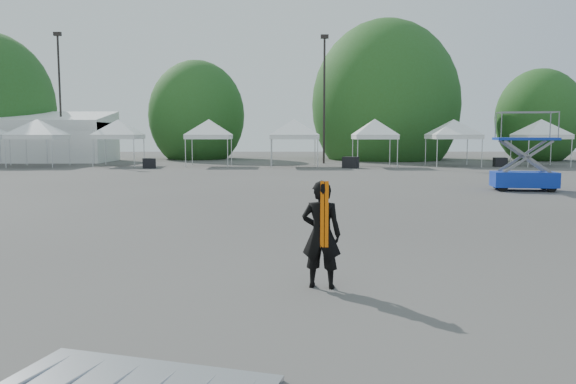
{
  "coord_description": "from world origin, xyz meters",
  "views": [
    {
      "loc": [
        -0.27,
        -11.55,
        2.35
      ],
      "look_at": [
        -0.16,
        -1.6,
        1.3
      ],
      "focal_mm": 35.0,
      "sensor_mm": 36.0,
      "label": 1
    }
  ],
  "objects": [
    {
      "name": "ground",
      "position": [
        0.0,
        0.0,
        0.0
      ],
      "size": [
        120.0,
        120.0,
        0.0
      ],
      "primitive_type": "plane",
      "color": "#474442",
      "rests_on": "ground"
    },
    {
      "name": "marquee",
      "position": [
        -22.0,
        35.0,
        1.97
      ],
      "size": [
        15.0,
        6.25,
        4.23
      ],
      "color": "white",
      "rests_on": "ground"
    },
    {
      "name": "light_pole_west",
      "position": [
        -18.0,
        34.0,
        5.77
      ],
      "size": [
        0.6,
        0.25,
        10.3
      ],
      "color": "black",
      "rests_on": "ground"
    },
    {
      "name": "light_pole_east",
      "position": [
        3.0,
        32.0,
        5.52
      ],
      "size": [
        0.6,
        0.25,
        9.8
      ],
      "color": "black",
      "rests_on": "ground"
    },
    {
      "name": "tree_mid_w",
      "position": [
        -8.0,
        40.0,
        3.93
      ],
      "size": [
        4.16,
        4.16,
        6.33
      ],
      "color": "#382314",
      "rests_on": "ground"
    },
    {
      "name": "tree_mid_e",
      "position": [
        9.0,
        39.0,
        4.84
      ],
      "size": [
        5.12,
        5.12,
        7.79
      ],
      "color": "#382314",
      "rests_on": "ground"
    },
    {
      "name": "tree_far_e",
      "position": [
        22.0,
        37.0,
        3.63
      ],
      "size": [
        3.84,
        3.84,
        5.84
      ],
      "color": "#382314",
      "rests_on": "ground"
    },
    {
      "name": "tent_b",
      "position": [
        -17.38,
        28.14,
        3.06
      ],
      "size": [
        4.72,
        4.72,
        3.88
      ],
      "color": "silver",
      "rests_on": "ground"
    },
    {
      "name": "tent_c",
      "position": [
        -11.98,
        29.0,
        3.06
      ],
      "size": [
        4.35,
        4.35,
        3.88
      ],
      "color": "silver",
      "rests_on": "ground"
    },
    {
      "name": "tent_d",
      "position": [
        -5.44,
        28.55,
        3.06
      ],
      "size": [
        4.38,
        4.38,
        3.88
      ],
      "color": "silver",
      "rests_on": "ground"
    },
    {
      "name": "tent_e",
      "position": [
        0.58,
        27.89,
        3.06
      ],
      "size": [
        4.74,
        4.74,
        3.88
      ],
      "color": "silver",
      "rests_on": "ground"
    },
    {
      "name": "tent_f",
      "position": [
        6.18,
        27.46,
        3.06
      ],
      "size": [
        4.08,
        4.08,
        3.88
      ],
      "color": "silver",
      "rests_on": "ground"
    },
    {
      "name": "tent_g",
      "position": [
        12.01,
        28.61,
        3.06
      ],
      "size": [
        4.69,
        4.69,
        3.88
      ],
      "color": "silver",
      "rests_on": "ground"
    },
    {
      "name": "tent_h",
      "position": [
        18.21,
        28.39,
        3.06
      ],
      "size": [
        4.5,
        4.5,
        3.88
      ],
      "color": "silver",
      "rests_on": "ground"
    },
    {
      "name": "man",
      "position": [
        0.33,
        -3.2,
        0.82
      ],
      "size": [
        0.67,
        0.52,
        1.64
      ],
      "rotation": [
        0.0,
        0.0,
        2.92
      ],
      "color": "black",
      "rests_on": "ground"
    },
    {
      "name": "scissor_lift",
      "position": [
        9.65,
        11.21,
        1.61
      ],
      "size": [
        2.64,
        1.6,
        3.2
      ],
      "rotation": [
        0.0,
        0.0,
        -0.15
      ],
      "color": "#0D36AA",
      "rests_on": "ground"
    },
    {
      "name": "crate_west",
      "position": [
        -9.16,
        26.11,
        0.33
      ],
      "size": [
        1.0,
        0.86,
        0.66
      ],
      "primitive_type": "cube",
      "rotation": [
        0.0,
        0.0,
        0.26
      ],
      "color": "black",
      "rests_on": "ground"
    },
    {
      "name": "crate_mid",
      "position": [
        4.38,
        26.17,
        0.38
      ],
      "size": [
        1.21,
        1.1,
        0.76
      ],
      "primitive_type": "cube",
      "rotation": [
        0.0,
        0.0,
        -0.43
      ],
      "color": "black",
      "rests_on": "ground"
    },
    {
      "name": "crate_east",
      "position": [
        15.01,
        27.48,
        0.32
      ],
      "size": [
        0.86,
        0.68,
        0.64
      ],
      "primitive_type": "cube",
      "rotation": [
        0.0,
        0.0,
        -0.04
      ],
      "color": "black",
      "rests_on": "ground"
    }
  ]
}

